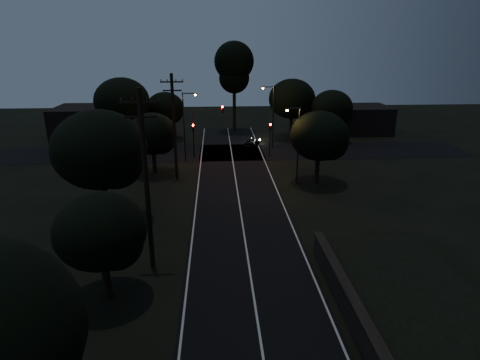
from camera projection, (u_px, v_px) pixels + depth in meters
road_surface at (236, 180)px, 40.61m from camera, size 60.00×70.00×0.03m
utility_pole_mid at (146, 180)px, 23.18m from camera, size 2.20×0.30×11.00m
utility_pole_far at (174, 126)px, 39.30m from camera, size 2.20×0.30×10.50m
tree_left_b at (103, 233)px, 20.75m from camera, size 4.76×4.76×6.05m
tree_left_c at (103, 152)px, 29.44m from camera, size 6.90×6.90×8.72m
tree_left_d at (154, 135)px, 41.38m from camera, size 5.08×5.08×6.45m
tree_far_nw at (166, 109)px, 56.39m from camera, size 5.27×5.27×6.68m
tree_far_w at (124, 102)px, 51.80m from camera, size 7.08×7.08×9.02m
tree_far_ne at (294, 100)px, 57.04m from camera, size 6.64×6.64×8.40m
tree_far_e at (333, 109)px, 54.78m from camera, size 5.63×5.63×7.14m
tree_right_a at (322, 137)px, 38.40m from camera, size 5.60×5.60×7.12m
tall_pine at (234, 67)px, 60.01m from camera, size 5.93×5.93×13.47m
building_left at (92, 122)px, 58.44m from camera, size 10.00×8.00×4.40m
building_right at (358, 119)px, 61.74m from camera, size 9.00×7.00×4.00m
signal_left at (193, 134)px, 47.78m from camera, size 0.28×0.35×4.10m
signal_right at (270, 133)px, 48.31m from camera, size 0.28×0.35×4.10m
signal_mast at (207, 122)px, 47.39m from camera, size 3.70×0.35×6.25m
streetlight_a at (186, 123)px, 45.28m from camera, size 1.66×0.26×8.00m
streetlight_b at (272, 113)px, 51.54m from camera, size 1.66×0.26×8.00m
streetlight_c at (297, 140)px, 38.46m from camera, size 1.46×0.26×7.50m
car at (252, 142)px, 53.68m from camera, size 2.62×3.63×1.15m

